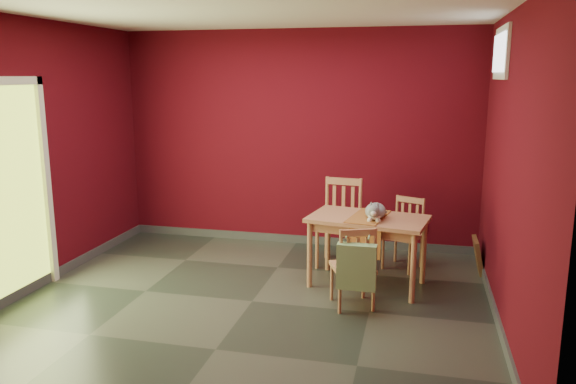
% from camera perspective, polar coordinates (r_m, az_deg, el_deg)
% --- Properties ---
extents(ground, '(4.50, 4.50, 0.00)m').
position_cam_1_polar(ground, '(5.53, -3.66, -11.02)').
color(ground, '#2D342D').
rests_on(ground, ground).
extents(room_shell, '(4.50, 4.50, 4.50)m').
position_cam_1_polar(room_shell, '(5.51, -3.67, -10.54)').
color(room_shell, '#4C0712').
rests_on(room_shell, ground).
extents(doorway, '(0.06, 1.01, 2.13)m').
position_cam_1_polar(doorway, '(5.91, -26.16, 0.67)').
color(doorway, '#B7D838').
rests_on(doorway, ground).
extents(window, '(0.05, 0.90, 0.50)m').
position_cam_1_polar(window, '(5.92, 20.82, 13.07)').
color(window, white).
rests_on(window, room_shell).
extents(outlet_plate, '(0.08, 0.02, 0.12)m').
position_cam_1_polar(outlet_plate, '(7.10, 13.61, -3.58)').
color(outlet_plate, silver).
rests_on(outlet_plate, room_shell).
extents(dining_table, '(1.27, 0.87, 0.73)m').
position_cam_1_polar(dining_table, '(5.78, 8.13, -3.40)').
color(dining_table, '#B77955').
rests_on(dining_table, ground).
extents(table_runner, '(0.43, 0.72, 0.34)m').
position_cam_1_polar(table_runner, '(5.66, 8.03, -3.30)').
color(table_runner, '#985727').
rests_on(table_runner, dining_table).
extents(chair_far_left, '(0.51, 0.51, 0.99)m').
position_cam_1_polar(chair_far_left, '(6.44, 5.30, -3.00)').
color(chair_far_left, '#B77955').
rests_on(chair_far_left, ground).
extents(chair_far_right, '(0.49, 0.49, 0.80)m').
position_cam_1_polar(chair_far_right, '(6.45, 11.75, -4.06)').
color(chair_far_right, '#B77955').
rests_on(chair_far_right, ground).
extents(chair_near, '(0.48, 0.48, 0.80)m').
position_cam_1_polar(chair_near, '(5.28, 6.69, -7.46)').
color(chair_near, '#B77955').
rests_on(chair_near, ground).
extents(tote_bag, '(0.35, 0.20, 0.49)m').
position_cam_1_polar(tote_bag, '(5.08, 6.98, -7.53)').
color(tote_bag, '#7AA76B').
rests_on(tote_bag, chair_near).
extents(cat, '(0.29, 0.46, 0.21)m').
position_cam_1_polar(cat, '(5.69, 8.88, -1.61)').
color(cat, slate).
rests_on(cat, table_runner).
extents(picture_frame, '(0.13, 0.38, 0.38)m').
position_cam_1_polar(picture_frame, '(6.58, 18.72, -6.11)').
color(picture_frame, brown).
rests_on(picture_frame, ground).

